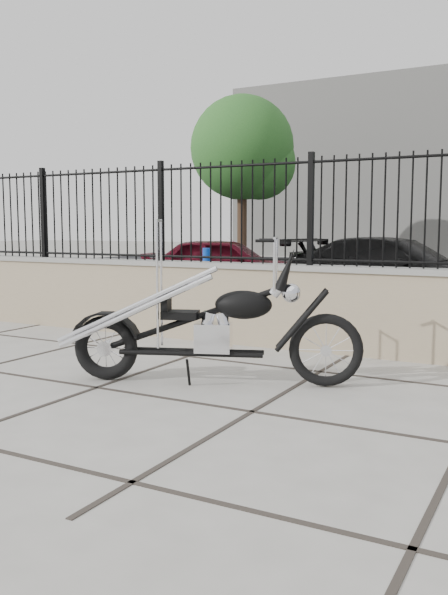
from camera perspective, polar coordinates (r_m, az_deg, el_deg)
ground_plane at (r=5.62m, az=-11.47°, el=-8.02°), size 90.00×90.00×0.00m
parking_lot at (r=17.08m, az=16.50°, el=1.50°), size 30.00×30.00×0.00m
retaining_wall at (r=7.58m, az=0.64°, el=-0.46°), size 14.00×0.36×0.96m
iron_fence at (r=7.53m, az=0.65°, el=7.73°), size 14.00×0.08×1.20m
chopper_motorcycle at (r=5.54m, az=-1.48°, el=-0.31°), size 2.46×1.28×1.48m
car_red at (r=13.01m, az=0.11°, el=2.92°), size 3.73×2.30×1.19m
car_black at (r=11.79m, az=15.29°, el=2.37°), size 4.37×2.40×1.20m
bollard_a at (r=10.25m, az=-1.59°, el=1.58°), size 0.14×0.14×1.05m
tree_left at (r=22.94m, az=1.67°, el=13.81°), size 3.67×3.67×6.19m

